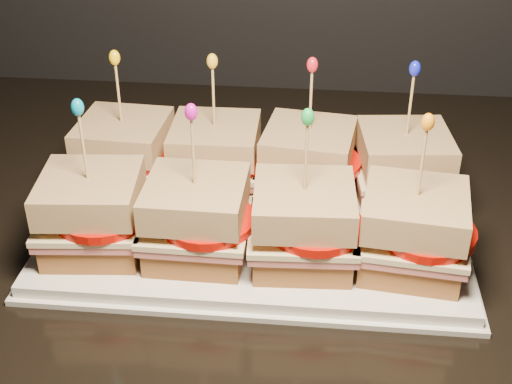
{
  "coord_description": "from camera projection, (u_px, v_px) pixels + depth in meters",
  "views": [
    {
      "loc": [
        -0.06,
        0.95,
        1.37
      ],
      "look_at": [
        -0.12,
        1.59,
        0.98
      ],
      "focal_mm": 50.0,
      "sensor_mm": 36.0,
      "label": 1
    }
  ],
  "objects": [
    {
      "name": "sandwich_1_tomato",
      "position": [
        225.0,
        158.0,
        0.8
      ],
      "size": [
        0.09,
        0.09,
        0.01
      ],
      "primitive_type": "cylinder",
      "color": "red",
      "rests_on": "sandwich_1_cheese"
    },
    {
      "name": "sandwich_5_frill",
      "position": [
        191.0,
        112.0,
        0.64
      ],
      "size": [
        0.01,
        0.01,
        0.02
      ],
      "primitive_type": "ellipsoid",
      "color": "#D110A8",
      "rests_on": "sandwich_5_pick"
    },
    {
      "name": "sandwich_5_bread_bot",
      "position": [
        198.0,
        242.0,
        0.72
      ],
      "size": [
        0.1,
        0.1,
        0.03
      ],
      "primitive_type": "cube",
      "rotation": [
        0.0,
        0.0,
        -0.01
      ],
      "color": "brown",
      "rests_on": "platter"
    },
    {
      "name": "sandwich_2_frill",
      "position": [
        312.0,
        65.0,
        0.74
      ],
      "size": [
        0.01,
        0.01,
        0.02
      ],
      "primitive_type": "ellipsoid",
      "color": "red",
      "rests_on": "sandwich_2_pick"
    },
    {
      "name": "sandwich_2_cheese",
      "position": [
        308.0,
        165.0,
        0.8
      ],
      "size": [
        0.12,
        0.11,
        0.01
      ],
      "primitive_type": "cube",
      "rotation": [
        0.0,
        0.0,
        -0.13
      ],
      "color": "beige",
      "rests_on": "sandwich_2_ham"
    },
    {
      "name": "sandwich_1_cheese",
      "position": [
        216.0,
        161.0,
        0.81
      ],
      "size": [
        0.11,
        0.1,
        0.01
      ],
      "primitive_type": "cube",
      "rotation": [
        0.0,
        0.0,
        0.02
      ],
      "color": "beige",
      "rests_on": "sandwich_1_ham"
    },
    {
      "name": "sandwich_3_ham",
      "position": [
        402.0,
        175.0,
        0.8
      ],
      "size": [
        0.11,
        0.11,
        0.01
      ],
      "primitive_type": "cube",
      "rotation": [
        0.0,
        0.0,
        0.11
      ],
      "color": "#BD5153",
      "rests_on": "sandwich_3_bread_bot"
    },
    {
      "name": "sandwich_1_bread_bot",
      "position": [
        216.0,
        179.0,
        0.82
      ],
      "size": [
        0.1,
        0.1,
        0.03
      ],
      "primitive_type": "cube",
      "rotation": [
        0.0,
        0.0,
        0.02
      ],
      "color": "brown",
      "rests_on": "platter"
    },
    {
      "name": "sandwich_3_frill",
      "position": [
        415.0,
        69.0,
        0.73
      ],
      "size": [
        0.01,
        0.01,
        0.02
      ],
      "primitive_type": "ellipsoid",
      "color": "#1520D5",
      "rests_on": "sandwich_3_pick"
    },
    {
      "name": "sandwich_6_tomato",
      "position": [
        316.0,
        226.0,
        0.68
      ],
      "size": [
        0.09,
        0.09,
        0.01
      ],
      "primitive_type": "cylinder",
      "color": "red",
      "rests_on": "sandwich_6_cheese"
    },
    {
      "name": "sandwich_2_pick",
      "position": [
        311.0,
        105.0,
        0.76
      ],
      "size": [
        0.0,
        0.0,
        0.09
      ],
      "primitive_type": "cylinder",
      "color": "tan",
      "rests_on": "sandwich_2_bread_top"
    },
    {
      "name": "sandwich_3_tomato",
      "position": [
        414.0,
        167.0,
        0.78
      ],
      "size": [
        0.09,
        0.09,
        0.01
      ],
      "primitive_type": "cylinder",
      "color": "red",
      "rests_on": "sandwich_3_cheese"
    },
    {
      "name": "sandwich_6_cheese",
      "position": [
        303.0,
        228.0,
        0.69
      ],
      "size": [
        0.11,
        0.11,
        0.01
      ],
      "primitive_type": "cube",
      "rotation": [
        0.0,
        0.0,
        0.05
      ],
      "color": "beige",
      "rests_on": "sandwich_6_ham"
    },
    {
      "name": "sandwich_4_bread_bot",
      "position": [
        96.0,
        236.0,
        0.72
      ],
      "size": [
        0.1,
        0.1,
        0.03
      ],
      "primitive_type": "cube",
      "rotation": [
        0.0,
        0.0,
        0.09
      ],
      "color": "brown",
      "rests_on": "platter"
    },
    {
      "name": "sandwich_5_cheese",
      "position": [
        197.0,
        222.0,
        0.7
      ],
      "size": [
        0.11,
        0.1,
        0.01
      ],
      "primitive_type": "cube",
      "rotation": [
        0.0,
        0.0,
        -0.01
      ],
      "color": "beige",
      "rests_on": "sandwich_5_ham"
    },
    {
      "name": "sandwich_0_bread_bot",
      "position": [
        127.0,
        175.0,
        0.83
      ],
      "size": [
        0.1,
        0.1,
        0.03
      ],
      "primitive_type": "cube",
      "rotation": [
        0.0,
        0.0,
        -0.06
      ],
      "color": "brown",
      "rests_on": "platter"
    },
    {
      "name": "sandwich_0_tomato",
      "position": [
        134.0,
        154.0,
        0.81
      ],
      "size": [
        0.09,
        0.09,
        0.01
      ],
      "primitive_type": "cylinder",
      "color": "red",
      "rests_on": "sandwich_0_cheese"
    },
    {
      "name": "sandwich_6_frill",
      "position": [
        308.0,
        117.0,
        0.63
      ],
      "size": [
        0.01,
        0.01,
        0.02
      ],
      "primitive_type": "ellipsoid",
      "color": "green",
      "rests_on": "sandwich_6_pick"
    },
    {
      "name": "sandwich_5_bread_top",
      "position": [
        196.0,
        198.0,
        0.69
      ],
      "size": [
        0.1,
        0.1,
        0.03
      ],
      "primitive_type": "cube",
      "rotation": [
        0.0,
        0.0,
        -0.01
      ],
      "color": "brown",
      "rests_on": "sandwich_5_tomato"
    },
    {
      "name": "sandwich_7_ham",
      "position": [
        411.0,
        240.0,
        0.69
      ],
      "size": [
        0.11,
        0.11,
        0.01
      ],
      "primitive_type": "cube",
      "rotation": [
        0.0,
        0.0,
        -0.12
      ],
      "color": "#BD5153",
      "rests_on": "sandwich_7_bread_bot"
    },
    {
      "name": "sandwich_0_ham",
      "position": [
        126.0,
        162.0,
        0.82
      ],
      "size": [
        0.11,
        0.11,
        0.01
      ],
      "primitive_type": "cube",
      "rotation": [
        0.0,
        0.0,
        -0.06
      ],
      "color": "#BD5153",
      "rests_on": "sandwich_0_bread_bot"
    },
    {
      "name": "platter_rim",
      "position": [
        256.0,
        232.0,
        0.78
      ],
      "size": [
        0.45,
        0.28,
        0.01
      ],
      "primitive_type": "cube",
      "color": "white",
      "rests_on": "granite_slab"
    },
    {
      "name": "sandwich_4_ham",
      "position": [
        94.0,
        222.0,
        0.72
      ],
      "size": [
        0.11,
        0.11,
        0.01
      ],
      "primitive_type": "cube",
      "rotation": [
        0.0,
        0.0,
        0.09
      ],
      "color": "#BD5153",
      "rests_on": "sandwich_4_bread_bot"
    },
    {
      "name": "sandwich_0_cheese",
      "position": [
        125.0,
        156.0,
        0.82
      ],
      "size": [
        0.11,
        0.11,
        0.01
      ],
      "primitive_type": "cube",
      "rotation": [
        0.0,
        0.0,
        -0.06
      ],
      "color": "beige",
      "rests_on": "sandwich_0_ham"
    },
    {
      "name": "sandwich_7_bread_bot",
      "position": [
        409.0,
        255.0,
        0.7
      ],
      "size": [
        0.1,
        0.1,
        0.03
      ],
      "primitive_type": "cube",
      "rotation": [
        0.0,
        0.0,
        -0.12
      ],
      "color": "brown",
      "rests_on": "platter"
    },
    {
      "name": "sandwich_7_tomato",
      "position": [
        426.0,
        232.0,
        0.67
      ],
      "size": [
        0.09,
        0.09,
        0.01
      ],
      "primitive_type": "cylinder",
      "color": "red",
      "rests_on": "sandwich_7_cheese"
    },
    {
      "name": "sandwich_1_frill",
      "position": [
        212.0,
        61.0,
        0.75
      ],
      "size": [
        0.01,
        0.01,
        0.02
      ],
      "primitive_type": "ellipsoid",
      "color": "yellow",
      "rests_on": "sandwich_1_pick"
    },
    {
      "name": "sandwich_5_pick",
      "position": [
        193.0,
        156.0,
        0.66
      ],
      "size": [
        0.0,
        0.0,
        0.09
      ],
      "primitive_type": "cylinder",
      "color": "tan",
      "rests_on": "sandwich_5_bread_top"
    },
    {
      "name": "platter",
      "position": [
        256.0,
        228.0,
        0.78
      ],
      "size": [
        0.44,
        0.27,
        0.02
      ],
      "primitive_type": "cube",
      "color": "white",
      "rests_on": "granite_slab"
    },
    {
      "name": "sandwich_6_ham",
      "position": [
        303.0,
        234.0,
        0.7
      ],
      "size": [
        0.11,
        0.1,
        0.01
      ],
      "primitive_type": "cube",
      "rotation": [
        0.0,
        0.0,
        0.05
      ],
      "color": "#BD5153",
      "rests_on": "sandwich_6_bread_bot"
    },
    {
      "name": "sandwich_0_bread_top",
      "position": [
        123.0,
        134.0,
        0.8
      ],
      "size": [
        0.1,
        0.1,
        0.03
      ],
      "primitive_type": "cube",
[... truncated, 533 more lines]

